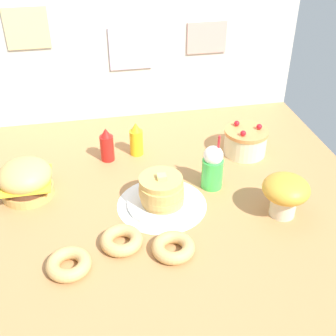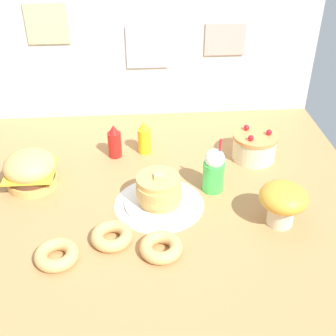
{
  "view_description": "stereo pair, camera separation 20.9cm",
  "coord_description": "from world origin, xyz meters",
  "views": [
    {
      "loc": [
        -0.24,
        -1.67,
        1.31
      ],
      "look_at": [
        0.09,
        0.04,
        0.14
      ],
      "focal_mm": 46.57,
      "sensor_mm": 36.0,
      "label": 1
    },
    {
      "loc": [
        -0.04,
        -1.69,
        1.31
      ],
      "look_at": [
        0.09,
        0.04,
        0.14
      ],
      "focal_mm": 46.57,
      "sensor_mm": 36.0,
      "label": 2
    }
  ],
  "objects": [
    {
      "name": "mustard_bottle",
      "position": [
        -0.01,
        0.42,
        0.09
      ],
      "size": [
        0.07,
        0.07,
        0.19
      ],
      "color": "yellow",
      "rests_on": "ground_plane"
    },
    {
      "name": "ground_plane",
      "position": [
        0.0,
        0.0,
        -0.01
      ],
      "size": [
        2.17,
        1.83,
        0.02
      ],
      "primitive_type": "cube",
      "color": "#B27F4C"
    },
    {
      "name": "back_wall",
      "position": [
        -0.0,
        0.91,
        0.43
      ],
      "size": [
        2.17,
        0.04,
        0.86
      ],
      "color": "beige",
      "rests_on": "ground_plane"
    },
    {
      "name": "ketchup_bottle",
      "position": [
        -0.18,
        0.39,
        0.09
      ],
      "size": [
        0.07,
        0.07,
        0.19
      ],
      "color": "red",
      "rests_on": "ground_plane"
    },
    {
      "name": "layer_cake",
      "position": [
        0.59,
        0.31,
        0.07
      ],
      "size": [
        0.24,
        0.24,
        0.18
      ],
      "color": "beige",
      "rests_on": "ground_plane"
    },
    {
      "name": "donut_pink_glaze",
      "position": [
        -0.39,
        -0.39,
        0.03
      ],
      "size": [
        0.18,
        0.18,
        0.05
      ],
      "color": "tan",
      "rests_on": "ground_plane"
    },
    {
      "name": "mushroom_stool",
      "position": [
        0.58,
        -0.24,
        0.13
      ],
      "size": [
        0.21,
        0.21,
        0.2
      ],
      "color": "beige",
      "rests_on": "ground_plane"
    },
    {
      "name": "donut_vanilla",
      "position": [
        0.03,
        -0.38,
        0.03
      ],
      "size": [
        0.18,
        0.18,
        0.05
      ],
      "color": "tan",
      "rests_on": "ground_plane"
    },
    {
      "name": "donut_chocolate",
      "position": [
        -0.17,
        -0.3,
        0.03
      ],
      "size": [
        0.18,
        0.18,
        0.05
      ],
      "color": "tan",
      "rests_on": "ground_plane"
    },
    {
      "name": "cream_soda_cup",
      "position": [
        0.32,
        0.04,
        0.11
      ],
      "size": [
        0.11,
        0.11,
        0.29
      ],
      "color": "green",
      "rests_on": "ground_plane"
    },
    {
      "name": "doily_mat",
      "position": [
        0.04,
        -0.06,
        0.0
      ],
      "size": [
        0.43,
        0.43,
        0.0
      ],
      "primitive_type": "cylinder",
      "color": "white",
      "rests_on": "ground_plane"
    },
    {
      "name": "burger",
      "position": [
        -0.59,
        0.15,
        0.09
      ],
      "size": [
        0.26,
        0.26,
        0.19
      ],
      "color": "#DBA859",
      "rests_on": "ground_plane"
    },
    {
      "name": "pancake_stack",
      "position": [
        0.04,
        -0.06,
        0.07
      ],
      "size": [
        0.33,
        0.33,
        0.17
      ],
      "color": "white",
      "rests_on": "doily_mat"
    }
  ]
}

